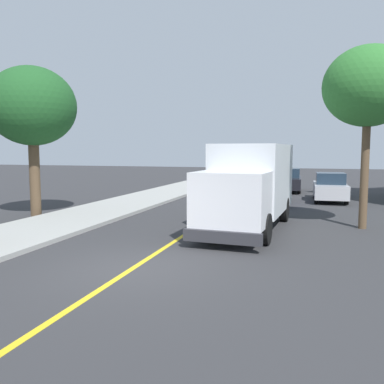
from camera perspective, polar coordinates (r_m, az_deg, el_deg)
ground_plane at (r=10.55m, az=-8.39°, el=-10.59°), size 120.00×120.00×0.00m
sidewalk_curb at (r=16.62m, az=-19.47°, el=-4.53°), size 3.60×60.00×0.15m
centre_line_yellow at (r=19.85m, az=4.01°, el=-2.75°), size 0.16×56.00×0.01m
box_truck at (r=15.63m, az=8.12°, el=1.37°), size 2.81×7.31×3.20m
parked_car_near at (r=23.38m, az=11.03°, el=0.40°), size 2.00×4.48×1.67m
parked_car_mid at (r=30.20m, az=13.29°, el=1.57°), size 1.94×4.45×1.67m
parked_van_across at (r=25.15m, az=18.73°, el=0.58°), size 1.92×4.45×1.67m
street_tree_near at (r=19.76m, az=-21.46°, el=10.99°), size 3.87×3.87×6.66m
street_tree_far_side at (r=16.80m, az=23.42°, el=13.30°), size 3.30×3.30×6.81m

